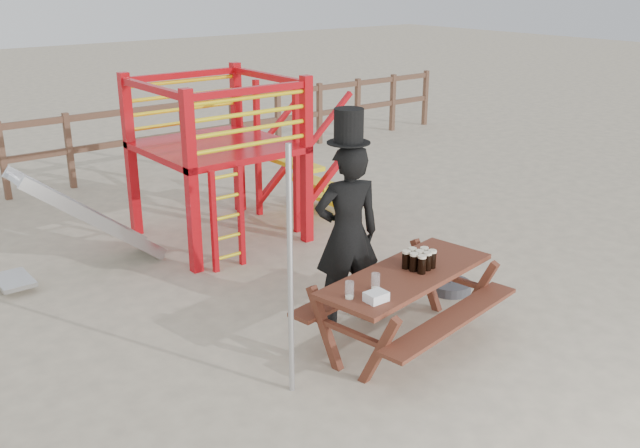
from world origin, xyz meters
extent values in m
plane|color=#C1B296|center=(0.00, 0.00, 0.00)|extent=(60.00, 60.00, 0.00)
cube|color=brown|center=(0.00, 7.00, 1.10)|extent=(15.00, 0.06, 0.10)
cube|color=brown|center=(0.00, 7.00, 0.60)|extent=(15.00, 0.06, 0.10)
cube|color=brown|center=(-1.50, 7.00, 0.60)|extent=(0.09, 0.09, 1.20)
cube|color=brown|center=(-0.50, 7.00, 0.60)|extent=(0.09, 0.09, 1.20)
cube|color=brown|center=(0.50, 7.00, 0.60)|extent=(0.09, 0.09, 1.20)
cube|color=brown|center=(1.50, 7.00, 0.60)|extent=(0.09, 0.09, 1.20)
cube|color=brown|center=(2.50, 7.00, 0.60)|extent=(0.09, 0.09, 1.20)
cube|color=brown|center=(3.50, 7.00, 0.60)|extent=(0.09, 0.09, 1.20)
cube|color=brown|center=(4.50, 7.00, 0.60)|extent=(0.09, 0.09, 1.20)
cube|color=brown|center=(5.50, 7.00, 0.60)|extent=(0.09, 0.09, 1.20)
cube|color=brown|center=(6.50, 7.00, 0.60)|extent=(0.09, 0.09, 1.20)
cube|color=brown|center=(7.50, 7.00, 0.60)|extent=(0.09, 0.09, 1.20)
cube|color=red|center=(-0.60, 2.80, 1.05)|extent=(0.12, 0.12, 2.10)
cube|color=red|center=(1.00, 2.80, 1.05)|extent=(0.12, 0.12, 2.10)
cube|color=red|center=(-0.60, 4.40, 1.05)|extent=(0.12, 0.12, 2.10)
cube|color=red|center=(1.00, 4.40, 1.05)|extent=(0.12, 0.12, 2.10)
cube|color=red|center=(0.20, 3.60, 1.20)|extent=(1.72, 1.72, 0.08)
cube|color=red|center=(0.20, 2.80, 2.00)|extent=(1.60, 0.08, 0.08)
cube|color=red|center=(0.20, 4.40, 2.00)|extent=(1.60, 0.08, 0.08)
cube|color=red|center=(-0.60, 3.60, 2.00)|extent=(0.08, 1.60, 0.08)
cube|color=red|center=(1.00, 3.60, 2.00)|extent=(0.08, 1.60, 0.08)
cylinder|color=yellow|center=(0.20, 2.80, 1.38)|extent=(1.50, 0.05, 0.05)
cylinder|color=yellow|center=(0.20, 4.40, 1.38)|extent=(1.50, 0.05, 0.05)
cylinder|color=yellow|center=(0.20, 2.80, 1.56)|extent=(1.50, 0.05, 0.05)
cylinder|color=yellow|center=(0.20, 4.40, 1.56)|extent=(1.50, 0.05, 0.05)
cylinder|color=yellow|center=(0.20, 2.80, 1.74)|extent=(1.50, 0.05, 0.05)
cylinder|color=yellow|center=(0.20, 4.40, 1.74)|extent=(1.50, 0.05, 0.05)
cylinder|color=yellow|center=(0.20, 2.80, 1.92)|extent=(1.50, 0.05, 0.05)
cylinder|color=yellow|center=(0.20, 4.40, 1.92)|extent=(1.50, 0.05, 0.05)
cube|color=red|center=(-0.43, 2.65, 0.60)|extent=(0.06, 0.06, 1.20)
cube|color=red|center=(-0.07, 2.65, 0.60)|extent=(0.06, 0.06, 1.20)
cylinder|color=yellow|center=(-0.25, 2.65, 0.15)|extent=(0.36, 0.04, 0.04)
cylinder|color=yellow|center=(-0.25, 2.65, 0.39)|extent=(0.36, 0.04, 0.04)
cylinder|color=yellow|center=(-0.25, 2.65, 0.63)|extent=(0.36, 0.04, 0.04)
cylinder|color=yellow|center=(-0.25, 2.65, 0.87)|extent=(0.36, 0.04, 0.04)
cylinder|color=yellow|center=(-0.25, 2.65, 1.11)|extent=(0.36, 0.04, 0.04)
cube|color=yellow|center=(1.15, 3.60, 1.08)|extent=(0.30, 0.90, 0.06)
cube|color=yellow|center=(1.43, 3.60, 0.78)|extent=(0.30, 0.90, 0.06)
cube|color=yellow|center=(1.71, 3.60, 0.48)|extent=(0.30, 0.90, 0.06)
cube|color=yellow|center=(1.99, 3.60, 0.18)|extent=(0.30, 0.90, 0.06)
cube|color=red|center=(1.55, 3.15, 0.60)|extent=(0.95, 0.08, 0.86)
cube|color=red|center=(1.55, 4.05, 0.60)|extent=(0.95, 0.08, 0.86)
cube|color=silver|center=(-1.50, 3.60, 0.62)|extent=(1.53, 0.55, 1.21)
cube|color=silver|center=(-1.50, 3.33, 0.66)|extent=(1.58, 0.04, 1.28)
cube|color=silver|center=(-1.50, 3.87, 0.66)|extent=(1.58, 0.04, 1.28)
cube|color=silver|center=(-2.40, 3.60, 0.10)|extent=(0.35, 0.55, 0.05)
cube|color=#602B1D|center=(0.11, 0.13, 0.68)|extent=(1.90, 0.97, 0.05)
cube|color=#602B1D|center=(0.19, -0.36, 0.41)|extent=(1.83, 0.55, 0.04)
cube|color=#602B1D|center=(0.03, 0.62, 0.41)|extent=(1.83, 0.55, 0.04)
cube|color=#602B1D|center=(-0.65, 0.00, 0.33)|extent=(0.25, 1.09, 0.65)
cube|color=#602B1D|center=(0.87, 0.25, 0.33)|extent=(0.25, 1.09, 0.65)
imported|color=black|center=(-0.01, 0.83, 0.89)|extent=(0.76, 0.62, 1.79)
cube|color=#0B7937|center=(0.04, 0.96, 1.11)|extent=(0.07, 0.04, 0.42)
cylinder|color=black|center=(-0.01, 0.83, 1.79)|extent=(0.40, 0.40, 0.01)
cylinder|color=black|center=(-0.01, 0.83, 1.95)|extent=(0.27, 0.27, 0.31)
cube|color=white|center=(0.04, 0.96, 2.06)|extent=(0.14, 0.05, 0.04)
cylinder|color=#B2B2B7|center=(-1.19, 0.12, 1.04)|extent=(0.05, 0.05, 2.08)
cylinder|color=#38383D|center=(1.29, 0.63, 0.05)|extent=(0.46, 0.46, 0.11)
cylinder|color=#38383D|center=(1.29, 0.63, 0.15)|extent=(0.05, 0.05, 0.09)
cube|color=white|center=(-0.51, -0.13, 0.74)|extent=(0.18, 0.14, 0.08)
cylinder|color=black|center=(0.20, 0.04, 0.78)|extent=(0.08, 0.08, 0.15)
cylinder|color=beige|center=(0.20, 0.04, 0.87)|extent=(0.08, 0.08, 0.02)
cylinder|color=black|center=(0.30, 0.06, 0.78)|extent=(0.08, 0.08, 0.15)
cylinder|color=beige|center=(0.30, 0.06, 0.87)|extent=(0.08, 0.08, 0.02)
cylinder|color=black|center=(0.37, 0.07, 0.78)|extent=(0.08, 0.08, 0.15)
cylinder|color=beige|center=(0.37, 0.07, 0.87)|extent=(0.08, 0.08, 0.02)
cylinder|color=black|center=(0.18, 0.12, 0.78)|extent=(0.08, 0.08, 0.15)
cylinder|color=beige|center=(0.18, 0.12, 0.87)|extent=(0.08, 0.08, 0.02)
cylinder|color=black|center=(0.27, 0.14, 0.78)|extent=(0.08, 0.08, 0.15)
cylinder|color=beige|center=(0.27, 0.14, 0.87)|extent=(0.08, 0.08, 0.02)
cylinder|color=black|center=(0.36, 0.16, 0.78)|extent=(0.08, 0.08, 0.15)
cylinder|color=beige|center=(0.36, 0.16, 0.87)|extent=(0.08, 0.08, 0.02)
cylinder|color=black|center=(0.17, 0.21, 0.78)|extent=(0.08, 0.08, 0.15)
cylinder|color=beige|center=(0.17, 0.21, 0.87)|extent=(0.08, 0.08, 0.02)
cylinder|color=black|center=(0.26, 0.22, 0.78)|extent=(0.08, 0.08, 0.15)
cylinder|color=beige|center=(0.26, 0.22, 0.87)|extent=(0.08, 0.08, 0.02)
cylinder|color=silver|center=(-0.36, 0.03, 0.78)|extent=(0.08, 0.08, 0.15)
cylinder|color=beige|center=(-0.36, 0.03, 0.71)|extent=(0.07, 0.07, 0.02)
cylinder|color=silver|center=(-0.65, 0.04, 0.78)|extent=(0.08, 0.08, 0.15)
cylinder|color=beige|center=(-0.65, 0.04, 0.71)|extent=(0.07, 0.07, 0.02)
camera|label=1|loc=(-4.16, -4.02, 3.27)|focal=40.00mm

